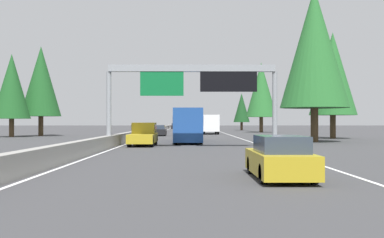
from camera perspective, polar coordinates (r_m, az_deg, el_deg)
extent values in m
plane|color=#38383A|center=(61.45, -5.64, -2.14)|extent=(320.00, 320.00, 0.00)
cube|color=gray|center=(81.39, -4.55, -1.38)|extent=(180.00, 0.56, 0.90)
cube|color=silver|center=(71.43, 4.36, -1.88)|extent=(160.00, 0.16, 0.01)
cube|color=silver|center=(71.39, -4.70, -1.88)|extent=(160.00, 0.16, 0.01)
cylinder|color=gray|center=(33.75, -10.53, 1.17)|extent=(0.36, 0.36, 5.65)
cylinder|color=gray|center=(33.81, 10.48, 1.17)|extent=(0.36, 0.36, 5.65)
cube|color=gray|center=(33.44, -0.01, 6.47)|extent=(0.50, 12.32, 0.50)
cube|color=#0C602D|center=(33.24, -3.85, 4.60)|extent=(0.12, 3.20, 1.90)
cube|color=black|center=(33.31, 4.67, 4.76)|extent=(0.16, 4.20, 1.50)
cube|color=#AD931E|center=(15.74, 11.06, -5.50)|extent=(4.40, 1.80, 0.76)
cube|color=#2D3847|center=(15.48, 11.22, -3.13)|extent=(2.46, 1.51, 0.56)
cylinder|color=black|center=(17.01, 7.50, -5.82)|extent=(0.64, 0.22, 0.64)
cylinder|color=black|center=(17.29, 12.71, -5.72)|extent=(0.64, 0.22, 0.64)
cylinder|color=black|center=(14.24, 9.05, -6.89)|extent=(0.64, 0.22, 0.64)
cylinder|color=black|center=(14.58, 15.23, -6.73)|extent=(0.64, 0.22, 0.64)
cube|color=#AD931E|center=(36.29, -6.25, -2.44)|extent=(5.60, 2.00, 0.70)
cube|color=#AD931E|center=(37.27, -6.08, -1.15)|extent=(2.24, 1.84, 0.90)
cube|color=#2D3847|center=(37.27, -6.08, -1.01)|extent=(2.02, 1.92, 0.41)
cylinder|color=black|center=(38.23, -7.24, -2.64)|extent=(0.80, 0.28, 0.80)
cylinder|color=black|center=(38.06, -4.67, -2.65)|extent=(0.80, 0.28, 0.80)
cylinder|color=black|center=(34.57, -7.98, -2.89)|extent=(0.80, 0.28, 0.80)
cylinder|color=black|center=(34.38, -5.14, -2.90)|extent=(0.80, 0.28, 0.80)
cube|color=#1E4793|center=(42.47, -0.48, -0.73)|extent=(11.50, 2.50, 2.90)
cube|color=#2D3847|center=(42.47, -0.48, -0.24)|extent=(11.04, 2.55, 0.84)
cylinder|color=black|center=(46.54, -1.83, -2.11)|extent=(1.00, 0.30, 1.00)
cylinder|color=black|center=(46.53, 0.88, -2.11)|extent=(1.00, 0.30, 1.00)
cylinder|color=black|center=(38.49, -2.14, -2.48)|extent=(1.00, 0.30, 1.00)
cylinder|color=black|center=(38.49, 1.14, -2.48)|extent=(1.00, 0.30, 1.00)
cube|color=#AD931E|center=(130.45, -0.43, -0.75)|extent=(5.00, 1.95, 1.44)
cube|color=#2D3847|center=(128.15, -0.43, -0.65)|extent=(0.08, 1.48, 0.56)
cylinder|color=black|center=(132.16, -0.80, -1.01)|extent=(0.70, 0.24, 0.70)
cylinder|color=black|center=(132.16, -0.06, -1.01)|extent=(0.70, 0.24, 0.70)
cylinder|color=black|center=(128.77, -0.81, -1.03)|extent=(0.70, 0.24, 0.70)
cylinder|color=black|center=(128.76, -0.05, -1.03)|extent=(0.70, 0.24, 0.70)
cube|color=black|center=(122.07, -2.23, -0.99)|extent=(4.40, 1.80, 0.76)
cube|color=#2D3847|center=(121.84, -2.23, -0.68)|extent=(2.46, 1.51, 0.56)
cylinder|color=black|center=(123.51, -2.57, -1.08)|extent=(0.64, 0.22, 0.64)
cylinder|color=black|center=(123.46, -1.84, -1.08)|extent=(0.64, 0.22, 0.64)
cylinder|color=black|center=(120.69, -2.62, -1.09)|extent=(0.64, 0.22, 0.64)
cylinder|color=black|center=(120.64, -1.87, -1.10)|extent=(0.64, 0.22, 0.64)
cube|color=maroon|center=(97.97, 1.66, -1.15)|extent=(4.40, 1.80, 0.76)
cube|color=#2D3847|center=(97.74, 1.67, -0.77)|extent=(2.46, 1.51, 0.56)
cylinder|color=black|center=(99.36, 1.18, -1.26)|extent=(0.64, 0.22, 0.64)
cylinder|color=black|center=(99.41, 2.09, -1.26)|extent=(0.64, 0.22, 0.64)
cylinder|color=black|center=(96.54, 1.23, -1.29)|extent=(0.64, 0.22, 0.64)
cylinder|color=black|center=(96.60, 2.16, -1.29)|extent=(0.64, 0.22, 0.64)
cube|color=white|center=(68.92, 2.37, -0.53)|extent=(6.12, 2.40, 2.50)
cube|color=#2D6B38|center=(73.17, 2.21, -0.75)|extent=(2.38, 2.30, 1.90)
cylinder|color=black|center=(72.97, 1.38, -1.50)|extent=(0.90, 0.28, 0.90)
cylinder|color=black|center=(73.06, 3.05, -1.50)|extent=(0.90, 0.28, 0.90)
cylinder|color=black|center=(67.19, 1.53, -1.60)|extent=(0.90, 0.28, 0.90)
cylinder|color=black|center=(67.30, 3.34, -1.60)|extent=(0.90, 0.28, 0.90)
cube|color=black|center=(61.62, -4.17, -1.64)|extent=(4.40, 1.80, 0.76)
cube|color=#2D3847|center=(61.39, -4.19, -1.03)|extent=(2.46, 1.51, 0.56)
cylinder|color=black|center=(63.08, -4.81, -1.80)|extent=(0.64, 0.22, 0.64)
cylinder|color=black|center=(62.98, -3.37, -1.80)|extent=(0.64, 0.22, 0.64)
cylinder|color=black|center=(60.28, -5.01, -1.87)|extent=(0.64, 0.22, 0.64)
cylinder|color=black|center=(60.17, -3.51, -1.87)|extent=(0.64, 0.22, 0.64)
cylinder|color=#4C3823|center=(44.24, 15.31, -0.73)|extent=(0.72, 0.72, 3.25)
cone|color=#236028|center=(44.80, 15.30, 8.77)|extent=(6.51, 6.51, 11.54)
cylinder|color=#4C3823|center=(53.74, 17.48, -0.95)|extent=(0.65, 0.65, 2.68)
cone|color=#236028|center=(54.02, 17.47, 5.53)|extent=(5.37, 5.37, 9.52)
cylinder|color=#4C3823|center=(81.16, 8.80, -0.72)|extent=(0.66, 0.66, 2.77)
cone|color=#236028|center=(81.36, 8.79, 3.71)|extent=(5.53, 5.53, 9.80)
cylinder|color=#4C3823|center=(99.96, 6.33, -0.92)|extent=(0.56, 0.56, 1.81)
cone|color=#143D19|center=(100.00, 6.33, 1.44)|extent=(3.62, 3.62, 6.42)
cylinder|color=#4C3823|center=(61.04, -21.97, -1.04)|extent=(0.61, 0.61, 2.31)
cone|color=#194C1E|center=(61.20, -21.96, 3.89)|extent=(4.63, 4.63, 8.21)
cylinder|color=#4C3823|center=(63.68, -18.67, -0.86)|extent=(0.65, 0.65, 2.67)
cone|color=#194C1E|center=(63.91, -18.66, 4.59)|extent=(5.34, 5.34, 9.46)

